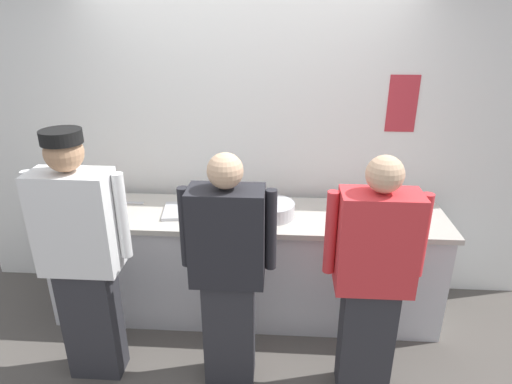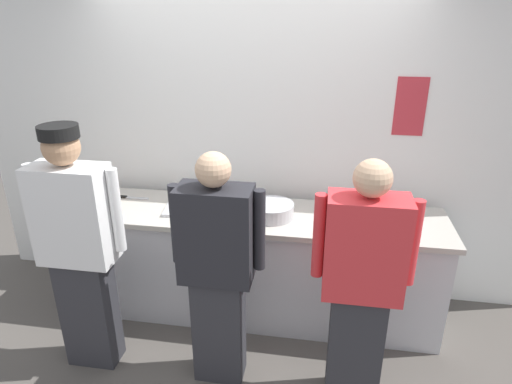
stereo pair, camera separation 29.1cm
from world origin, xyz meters
name	(u,v)px [view 1 (the left image)]	position (x,y,z in m)	size (l,w,h in m)	color
ground_plane	(242,338)	(0.00, 0.00, 0.00)	(9.00, 9.00, 0.00)	#514C47
wall_back	(249,137)	(0.00, 0.81, 1.35)	(4.73, 0.11, 2.70)	white
prep_counter	(246,263)	(0.00, 0.35, 0.44)	(3.02, 0.66, 0.88)	silver
chef_near_left	(82,255)	(-0.95, -0.37, 0.91)	(0.61, 0.24, 1.70)	#2D2D33
chef_center	(228,270)	(-0.04, -0.37, 0.84)	(0.59, 0.24, 1.58)	#2D2D33
chef_far_right	(373,277)	(0.83, -0.40, 0.84)	(0.59, 0.24, 1.60)	#2D2D33
plate_stack_front	(397,208)	(1.14, 0.42, 0.93)	(0.24, 0.24, 0.10)	white
mixing_bowl_steel	(272,210)	(0.21, 0.31, 0.94)	(0.33, 0.33, 0.11)	#B7BABF
sheet_tray	(196,210)	(-0.37, 0.35, 0.90)	(0.49, 0.30, 0.02)	#B7BABF
squeeze_bottle_primary	(94,206)	(-1.09, 0.20, 0.98)	(0.05, 0.05, 0.20)	red
squeeze_bottle_secondary	(107,201)	(-1.05, 0.32, 0.97)	(0.06, 0.06, 0.18)	orange
ramekin_red_sauce	(240,204)	(-0.05, 0.47, 0.90)	(0.09, 0.09, 0.04)	white
ramekin_yellow_sauce	(338,205)	(0.72, 0.51, 0.90)	(0.10, 0.10, 0.04)	white
chefs_knife	(123,202)	(-0.98, 0.47, 0.89)	(0.27, 0.03, 0.02)	#B7BABF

